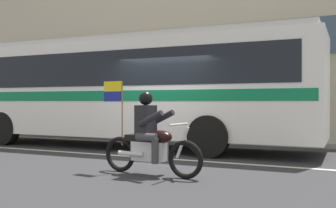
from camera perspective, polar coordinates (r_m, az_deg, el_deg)
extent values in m
plane|color=#2B2B2D|center=(10.32, -0.64, -7.29)|extent=(60.00, 60.00, 0.00)
cube|color=gray|center=(15.04, 7.89, -4.59)|extent=(28.00, 3.80, 0.15)
cube|color=silver|center=(9.79, -2.19, -7.69)|extent=(26.60, 0.14, 0.01)
cube|color=#B2A893|center=(17.70, 10.19, 14.07)|extent=(28.00, 0.80, 11.14)
cube|color=#384C60|center=(16.96, 9.79, 8.92)|extent=(25.76, 0.10, 1.40)
cube|color=white|center=(12.25, -6.62, 2.02)|extent=(11.70, 2.69, 2.70)
cube|color=black|center=(12.28, -6.62, 4.59)|extent=(10.77, 2.72, 0.96)
cube|color=#0F7247|center=(12.25, -6.62, 1.09)|extent=(11.47, 2.72, 0.28)
cube|color=silver|center=(12.37, -6.62, 8.56)|extent=(11.47, 2.56, 0.16)
cylinder|color=black|center=(13.69, -22.30, -3.24)|extent=(1.04, 0.30, 1.04)
cylinder|color=black|center=(9.82, 5.82, -4.63)|extent=(1.04, 0.30, 1.04)
torus|color=black|center=(7.15, 2.50, -7.93)|extent=(0.70, 0.16, 0.69)
torus|color=black|center=(7.93, -6.85, -7.11)|extent=(0.70, 0.16, 0.69)
cube|color=silver|center=(7.53, -2.74, -6.74)|extent=(0.66, 0.34, 0.36)
ellipsoid|color=black|center=(7.36, -1.11, -4.71)|extent=(0.50, 0.32, 0.24)
cube|color=black|center=(7.61, -4.01, -4.84)|extent=(0.58, 0.31, 0.12)
cylinder|color=silver|center=(7.14, 2.08, -5.51)|extent=(0.28, 0.08, 0.58)
cylinder|color=silver|center=(7.15, 1.51, -2.93)|extent=(0.10, 0.64, 0.04)
cylinder|color=silver|center=(7.57, -5.33, -7.08)|extent=(0.56, 0.14, 0.09)
cube|color=black|center=(7.51, -3.19, -2.31)|extent=(0.31, 0.38, 0.56)
sphere|color=black|center=(7.51, -3.19, 0.82)|extent=(0.26, 0.26, 0.26)
cylinder|color=#38383D|center=(7.61, -1.55, -4.54)|extent=(0.43, 0.19, 0.15)
cylinder|color=#38383D|center=(7.54, -0.39, -6.42)|extent=(0.13, 0.13, 0.46)
cylinder|color=#38383D|center=(7.31, -3.06, -4.74)|extent=(0.43, 0.19, 0.15)
cylinder|color=#38383D|center=(7.24, -1.87, -6.71)|extent=(0.13, 0.13, 0.46)
cylinder|color=black|center=(7.55, -0.83, -1.99)|extent=(0.53, 0.16, 0.32)
cylinder|color=black|center=(7.21, -2.49, -2.10)|extent=(0.53, 0.16, 0.32)
cylinder|color=olive|center=(7.83, -6.57, -1.29)|extent=(0.02, 0.02, 1.25)
cube|color=yellow|center=(7.98, -7.89, 2.51)|extent=(0.44, 0.06, 0.20)
cube|color=navy|center=(7.97, -7.88, 1.08)|extent=(0.44, 0.06, 0.20)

